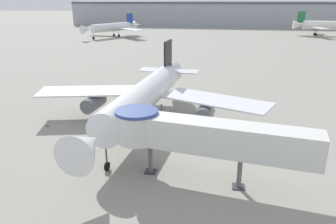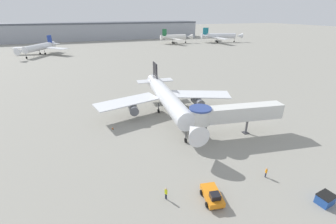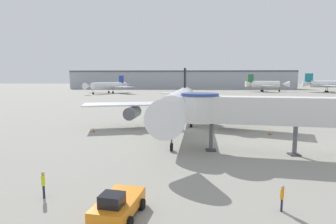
# 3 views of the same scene
# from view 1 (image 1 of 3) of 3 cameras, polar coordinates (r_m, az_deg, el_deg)

# --- Properties ---
(ground_plane) EXTENTS (800.00, 800.00, 0.00)m
(ground_plane) POSITION_cam_1_polar(r_m,az_deg,el_deg) (43.51, -2.03, -2.74)
(ground_plane) COLOR gray
(main_airplane) EXTENTS (33.00, 33.42, 9.93)m
(main_airplane) POSITION_cam_1_polar(r_m,az_deg,el_deg) (42.75, -4.02, 2.78)
(main_airplane) COLOR silver
(main_airplane) RESTS_ON ground_plane
(jet_bridge) EXTENTS (18.52, 5.81, 6.32)m
(jet_bridge) POSITION_cam_1_polar(r_m,az_deg,el_deg) (29.60, 5.08, -3.96)
(jet_bridge) COLOR silver
(jet_bridge) RESTS_ON ground_plane
(traffic_cone_port_wing) EXTENTS (0.37, 0.37, 0.62)m
(traffic_cone_port_wing) POSITION_cam_1_polar(r_m,az_deg,el_deg) (46.71, -20.26, -2.01)
(traffic_cone_port_wing) COLOR black
(traffic_cone_port_wing) RESTS_ON ground_plane
(traffic_cone_starboard_wing) EXTENTS (0.42, 0.42, 0.69)m
(traffic_cone_starboard_wing) POSITION_cam_1_polar(r_m,az_deg,el_deg) (40.12, 13.02, -4.70)
(traffic_cone_starboard_wing) COLOR black
(traffic_cone_starboard_wing) RESTS_ON ground_plane
(background_jet_blue_tail) EXTENTS (30.42, 29.04, 9.78)m
(background_jet_blue_tail) POSITION_cam_1_polar(r_m,az_deg,el_deg) (150.20, -9.60, 14.37)
(background_jet_blue_tail) COLOR silver
(background_jet_blue_tail) RESTS_ON ground_plane
(background_jet_green_tail) EXTENTS (26.18, 27.93, 10.70)m
(background_jet_green_tail) POSITION_cam_1_polar(r_m,az_deg,el_deg) (169.59, 24.98, 13.56)
(background_jet_green_tail) COLOR white
(background_jet_green_tail) RESTS_ON ground_plane
(terminal_building) EXTENTS (174.96, 25.57, 14.37)m
(terminal_building) POSITION_cam_1_polar(r_m,az_deg,el_deg) (214.86, 7.78, 16.60)
(terminal_building) COLOR #999EA8
(terminal_building) RESTS_ON ground_plane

